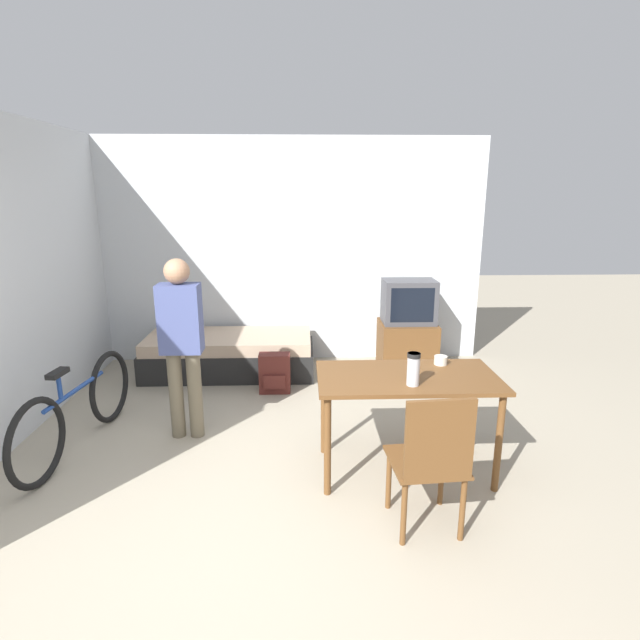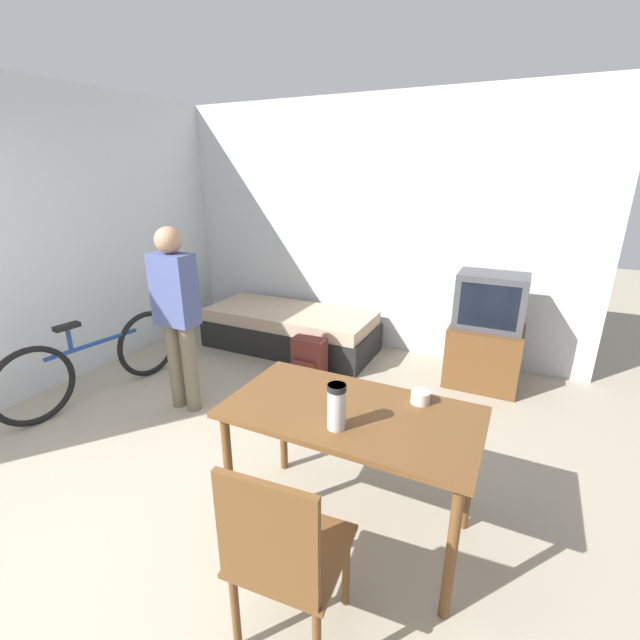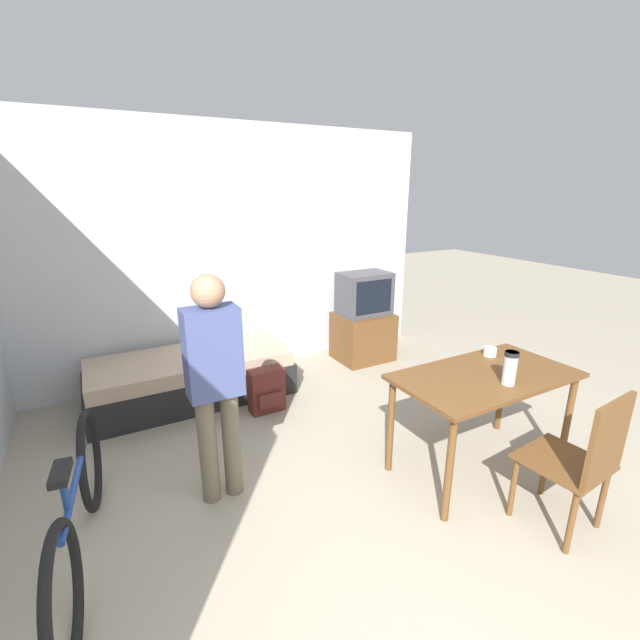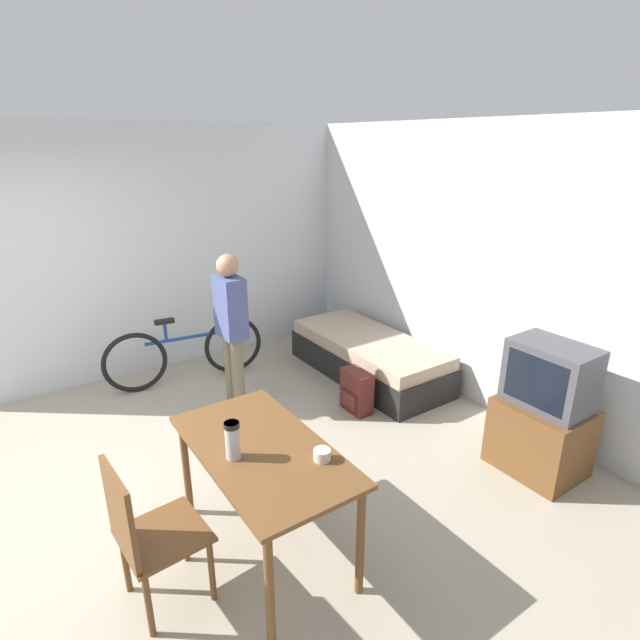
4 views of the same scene
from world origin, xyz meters
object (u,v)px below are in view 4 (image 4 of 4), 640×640
at_px(daybed, 368,356).
at_px(tv, 544,414).
at_px(mate_bowl, 322,455).
at_px(dining_table, 263,461).
at_px(person_standing, 231,323).
at_px(backpack, 356,391).
at_px(bicycle, 186,352).
at_px(wooden_chair, 144,531).
at_px(thermos_flask, 232,438).

relative_size(daybed, tv, 1.79).
bearing_deg(daybed, mate_bowl, -45.33).
distance_m(dining_table, person_standing, 1.89).
xyz_separation_m(dining_table, person_standing, (-1.77, 0.62, 0.22)).
bearing_deg(daybed, person_standing, -95.57).
height_order(tv, backpack, tv).
relative_size(dining_table, person_standing, 0.85).
bearing_deg(tv, bicycle, -149.87).
bearing_deg(dining_table, wooden_chair, -89.47).
relative_size(daybed, mate_bowl, 19.35).
bearing_deg(daybed, tv, 1.10).
height_order(daybed, backpack, daybed).
bearing_deg(bicycle, thermos_flask, -13.23).
distance_m(daybed, tv, 2.11).
distance_m(wooden_chair, bicycle, 2.87).
relative_size(person_standing, backpack, 3.67).
distance_m(bicycle, backpack, 1.93).
relative_size(bicycle, thermos_flask, 7.36).
bearing_deg(bicycle, mate_bowl, -3.90).
distance_m(tv, thermos_flask, 2.48).
xyz_separation_m(thermos_flask, backpack, (-1.06, 1.75, -0.69)).
xyz_separation_m(dining_table, mate_bowl, (0.30, 0.23, 0.13)).
bearing_deg(bicycle, person_standing, 12.72).
distance_m(tv, person_standing, 2.78).
relative_size(thermos_flask, backpack, 0.55).
bearing_deg(mate_bowl, bicycle, 176.10).
bearing_deg(mate_bowl, tv, 85.22).
distance_m(dining_table, wooden_chair, 0.75).
relative_size(person_standing, mate_bowl, 15.49).
relative_size(bicycle, person_standing, 1.10).
bearing_deg(dining_table, backpack, 124.14).
height_order(dining_table, wooden_chair, wooden_chair).
bearing_deg(wooden_chair, person_standing, 142.77).
bearing_deg(bicycle, backpack, 36.41).
height_order(bicycle, thermos_flask, thermos_flask).
bearing_deg(person_standing, backpack, 53.35).
xyz_separation_m(dining_table, thermos_flask, (-0.00, -0.18, 0.22)).
xyz_separation_m(person_standing, backpack, (0.71, 0.95, -0.69)).
height_order(dining_table, backpack, dining_table).
distance_m(daybed, dining_table, 2.75).
distance_m(bicycle, thermos_flask, 2.74).
relative_size(dining_table, thermos_flask, 5.66).
height_order(thermos_flask, backpack, thermos_flask).
bearing_deg(tv, daybed, -178.90).
distance_m(mate_bowl, backpack, 2.01).
distance_m(wooden_chair, backpack, 2.56).
distance_m(person_standing, backpack, 1.37).
xyz_separation_m(tv, bicycle, (-3.08, -1.79, -0.15)).
height_order(wooden_chair, mate_bowl, wooden_chair).
xyz_separation_m(tv, mate_bowl, (-0.17, -1.99, 0.31)).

